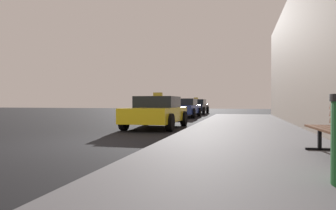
{
  "coord_description": "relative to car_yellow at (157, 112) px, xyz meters",
  "views": [
    {
      "loc": [
        3.86,
        -6.79,
        1.05
      ],
      "look_at": [
        1.69,
        2.1,
        0.96
      ],
      "focal_mm": 32.6,
      "sensor_mm": 36.0,
      "label": 1
    }
  ],
  "objects": [
    {
      "name": "car_blue",
      "position": [
        -0.55,
        8.65,
        0.0
      ],
      "size": [
        2.01,
        4.24,
        1.27
      ],
      "rotation": [
        0.0,
        0.0,
        3.14
      ],
      "color": "#233899",
      "rests_on": "ground_plane"
    },
    {
      "name": "car_yellow",
      "position": [
        0.0,
        0.0,
        0.0
      ],
      "size": [
        1.96,
        4.08,
        1.43
      ],
      "rotation": [
        0.0,
        0.0,
        3.14
      ],
      "color": "yellow",
      "rests_on": "ground_plane"
    },
    {
      "name": "sidewalk",
      "position": [
        3.49,
        -5.04,
        -0.57
      ],
      "size": [
        4.0,
        32.0,
        0.15
      ],
      "primitive_type": "cube",
      "color": "#5B5B60",
      "rests_on": "ground_plane"
    },
    {
      "name": "car_black",
      "position": [
        -0.66,
        14.86,
        0.0
      ],
      "size": [
        2.01,
        4.56,
        1.43
      ],
      "rotation": [
        0.0,
        0.0,
        3.14
      ],
      "color": "black",
      "rests_on": "ground_plane"
    },
    {
      "name": "ground_plane",
      "position": [
        -0.51,
        -5.04,
        -0.65
      ],
      "size": [
        80.0,
        80.0,
        0.0
      ],
      "primitive_type": "plane",
      "color": "black"
    }
  ]
}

